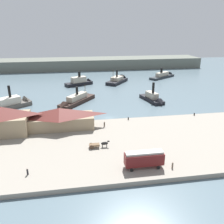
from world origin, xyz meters
TOP-DOWN VIEW (x-y plane):
  - ground_plane at (0.00, 0.00)m, footprint 320.00×320.00m
  - quay_promenade at (0.00, -22.00)m, footprint 110.00×36.00m
  - seawall_edge at (0.00, -3.60)m, footprint 110.00×0.80m
  - ferry_shed_east_terminal at (-17.30, -8.55)m, footprint 22.03×8.34m
  - street_tram at (3.13, -35.03)m, footprint 9.15×2.83m
  - horse_cart at (-6.45, -23.80)m, footprint 5.69×1.51m
  - pedestrian_by_tram at (-2.99, -9.81)m, footprint 0.42×0.42m
  - pedestrian_walking_west at (-23.37, -33.76)m, footprint 0.40×0.40m
  - pedestrian_walking_east at (9.71, -36.38)m, footprint 0.38×0.38m
  - mooring_post_center_west at (31.41, -5.08)m, footprint 0.44×0.44m
  - mooring_post_west at (6.18, -5.33)m, footprint 0.44×0.44m
  - ferry_approaching_west at (14.63, 58.36)m, footprint 16.27×18.96m
  - ferry_near_quay at (22.98, 16.70)m, footprint 8.20×16.62m
  - ferry_departing_north at (-8.43, 55.02)m, footprint 17.74×11.72m
  - ferry_moored_west at (-37.86, 19.37)m, footprint 18.41×15.91m
  - ferry_mid_harbor at (-12.80, 18.47)m, footprint 17.88×21.19m
  - ferry_moored_east at (47.49, 67.26)m, footprint 21.77×16.67m
  - far_headland at (0.00, 110.00)m, footprint 180.00×24.00m

SIDE VIEW (x-z plane):
  - ground_plane at x=0.00m, z-range 0.00..0.00m
  - seawall_edge at x=0.00m, z-range 0.00..1.00m
  - quay_promenade at x=0.00m, z-range 0.00..1.20m
  - ferry_moored_east at x=47.49m, z-range -2.91..5.43m
  - ferry_approaching_west at x=14.63m, z-range -4.06..6.74m
  - ferry_near_quay at x=22.98m, z-range -3.72..6.53m
  - ferry_mid_harbor at x=-12.80m, z-range -3.06..5.88m
  - ferry_moored_west at x=-37.86m, z-range -4.16..7.33m
  - mooring_post_center_west at x=31.41m, z-range 1.20..2.10m
  - mooring_post_west at x=6.18m, z-range 1.20..2.10m
  - ferry_departing_north at x=-8.43m, z-range -2.91..6.52m
  - pedestrian_walking_east at x=9.71m, z-range 1.13..2.68m
  - pedestrian_walking_west at x=-23.37m, z-range 1.13..2.76m
  - pedestrian_by_tram at x=-2.99m, z-range 1.13..2.81m
  - horse_cart at x=-6.45m, z-range 1.19..3.06m
  - street_tram at x=3.13m, z-range 1.56..5.73m
  - far_headland at x=0.00m, z-range 0.00..8.00m
  - ferry_shed_east_terminal at x=-17.30m, z-range 1.26..8.02m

